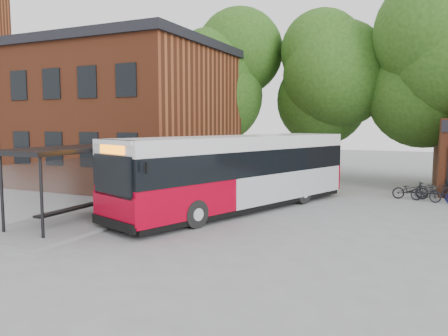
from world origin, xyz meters
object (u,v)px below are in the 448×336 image
at_px(bicycle_0, 410,190).
at_px(bicycle_1, 426,192).
at_px(city_bus, 240,173).
at_px(bicycle_2, 435,189).
at_px(bus_shelter, 74,185).

distance_m(bicycle_0, bicycle_1, 0.85).
xyz_separation_m(city_bus, bicycle_2, (7.77, 6.71, -1.13)).
distance_m(city_bus, bicycle_1, 9.27).
bearing_deg(bicycle_0, bicycle_2, -71.61).
height_order(bicycle_1, bicycle_2, bicycle_2).
xyz_separation_m(bicycle_1, bicycle_2, (0.41, 1.19, 0.02)).
relative_size(bicycle_0, bicycle_2, 0.95).
bearing_deg(bicycle_0, city_bus, 118.10).
bearing_deg(bicycle_2, city_bus, 125.62).
height_order(bus_shelter, bicycle_0, bus_shelter).
relative_size(bus_shelter, bicycle_0, 4.15).
relative_size(city_bus, bicycle_1, 8.50).
xyz_separation_m(city_bus, bicycle_0, (6.66, 6.02, -1.16)).
bearing_deg(bicycle_1, bicycle_0, 78.61).
height_order(bus_shelter, city_bus, city_bus).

